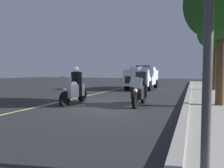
{
  "coord_description": "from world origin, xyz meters",
  "views": [
    {
      "loc": [
        8.12,
        3.57,
        1.46
      ],
      "look_at": [
        -0.73,
        0.0,
        0.9
      ],
      "focal_mm": 32.15,
      "sensor_mm": 36.0,
      "label": 1
    }
  ],
  "objects_px": {
    "police_motorcycle_lead_right": "(140,90)",
    "police_suv": "(143,77)",
    "police_motorcycle_lead_left": "(74,89)",
    "tree_far_back": "(215,34)",
    "tree_mid_block": "(223,2)"
  },
  "relations": [
    {
      "from": "police_motorcycle_lead_right",
      "to": "police_suv",
      "type": "height_order",
      "value": "police_suv"
    },
    {
      "from": "police_suv",
      "to": "police_motorcycle_lead_left",
      "type": "bearing_deg",
      "value": -6.2
    },
    {
      "from": "tree_far_back",
      "to": "tree_mid_block",
      "type": "bearing_deg",
      "value": -3.43
    },
    {
      "from": "tree_mid_block",
      "to": "police_motorcycle_lead_left",
      "type": "bearing_deg",
      "value": -76.01
    },
    {
      "from": "police_motorcycle_lead_right",
      "to": "police_suv",
      "type": "xyz_separation_m",
      "value": [
        -8.5,
        -1.88,
        0.37
      ]
    },
    {
      "from": "tree_mid_block",
      "to": "tree_far_back",
      "type": "relative_size",
      "value": 1.04
    },
    {
      "from": "police_motorcycle_lead_right",
      "to": "tree_mid_block",
      "type": "bearing_deg",
      "value": 104.01
    },
    {
      "from": "police_motorcycle_lead_right",
      "to": "police_suv",
      "type": "bearing_deg",
      "value": -167.52
    },
    {
      "from": "police_motorcycle_lead_left",
      "to": "police_suv",
      "type": "distance_m",
      "value": 9.27
    },
    {
      "from": "police_motorcycle_lead_right",
      "to": "tree_far_back",
      "type": "relative_size",
      "value": 0.38
    },
    {
      "from": "police_motorcycle_lead_left",
      "to": "police_motorcycle_lead_right",
      "type": "bearing_deg",
      "value": 103.96
    },
    {
      "from": "tree_mid_block",
      "to": "police_motorcycle_lead_right",
      "type": "bearing_deg",
      "value": -75.99
    },
    {
      "from": "police_motorcycle_lead_right",
      "to": "tree_mid_block",
      "type": "xyz_separation_m",
      "value": [
        -0.8,
        3.2,
        3.59
      ]
    },
    {
      "from": "police_motorcycle_lead_right",
      "to": "tree_far_back",
      "type": "distance_m",
      "value": 10.18
    },
    {
      "from": "police_motorcycle_lead_right",
      "to": "police_suv",
      "type": "relative_size",
      "value": 0.44
    }
  ]
}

